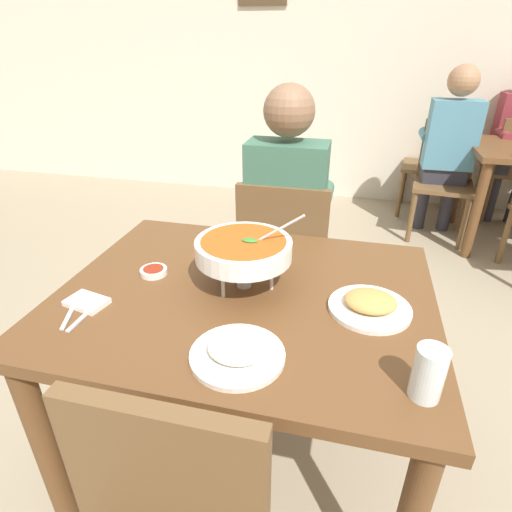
{
  "coord_description": "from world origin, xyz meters",
  "views": [
    {
      "loc": [
        0.3,
        -1.07,
        1.47
      ],
      "look_at": [
        0.0,
        0.15,
        0.81
      ],
      "focal_mm": 29.29,
      "sensor_mm": 36.0,
      "label": 1
    }
  ],
  "objects_px": {
    "diner_main": "(287,209)",
    "appetizer_plate": "(370,305)",
    "rice_plate": "(237,351)",
    "chair_diner_main": "(284,256)",
    "curry_bowl": "(244,250)",
    "chair_bg_left": "(445,173)",
    "sauce_dish": "(154,271)",
    "dining_table_main": "(245,321)",
    "drink_glass": "(428,376)",
    "chair_bg_corner": "(441,160)",
    "patron_bg_left": "(449,144)"
  },
  "relations": [
    {
      "from": "chair_diner_main",
      "to": "patron_bg_left",
      "type": "xyz_separation_m",
      "value": [
        0.98,
        1.69,
        0.24
      ]
    },
    {
      "from": "chair_bg_left",
      "to": "appetizer_plate",
      "type": "bearing_deg",
      "value": -103.95
    },
    {
      "from": "chair_bg_left",
      "to": "chair_bg_corner",
      "type": "relative_size",
      "value": 1.0
    },
    {
      "from": "appetizer_plate",
      "to": "chair_bg_left",
      "type": "bearing_deg",
      "value": 76.05
    },
    {
      "from": "appetizer_plate",
      "to": "patron_bg_left",
      "type": "bearing_deg",
      "value": 76.34
    },
    {
      "from": "curry_bowl",
      "to": "diner_main",
      "type": "bearing_deg",
      "value": 89.12
    },
    {
      "from": "rice_plate",
      "to": "appetizer_plate",
      "type": "relative_size",
      "value": 1.0
    },
    {
      "from": "chair_bg_left",
      "to": "chair_bg_corner",
      "type": "xyz_separation_m",
      "value": [
        0.03,
        0.44,
        0.0
      ]
    },
    {
      "from": "dining_table_main",
      "to": "rice_plate",
      "type": "distance_m",
      "value": 0.33
    },
    {
      "from": "chair_bg_left",
      "to": "chair_bg_corner",
      "type": "height_order",
      "value": "same"
    },
    {
      "from": "dining_table_main",
      "to": "chair_bg_left",
      "type": "relative_size",
      "value": 1.29
    },
    {
      "from": "chair_bg_corner",
      "to": "chair_diner_main",
      "type": "bearing_deg",
      "value": -115.59
    },
    {
      "from": "dining_table_main",
      "to": "rice_plate",
      "type": "xyz_separation_m",
      "value": [
        0.06,
        -0.3,
        0.14
      ]
    },
    {
      "from": "diner_main",
      "to": "appetizer_plate",
      "type": "xyz_separation_m",
      "value": [
        0.38,
        -0.79,
        0.04
      ]
    },
    {
      "from": "diner_main",
      "to": "drink_glass",
      "type": "xyz_separation_m",
      "value": [
        0.5,
        -1.1,
        0.07
      ]
    },
    {
      "from": "diner_main",
      "to": "curry_bowl",
      "type": "height_order",
      "value": "diner_main"
    },
    {
      "from": "diner_main",
      "to": "curry_bowl",
      "type": "bearing_deg",
      "value": -90.88
    },
    {
      "from": "drink_glass",
      "to": "diner_main",
      "type": "bearing_deg",
      "value": 114.44
    },
    {
      "from": "chair_diner_main",
      "to": "sauce_dish",
      "type": "xyz_separation_m",
      "value": [
        -0.33,
        -0.71,
        0.26
      ]
    },
    {
      "from": "dining_table_main",
      "to": "drink_glass",
      "type": "distance_m",
      "value": 0.62
    },
    {
      "from": "diner_main",
      "to": "curry_bowl",
      "type": "relative_size",
      "value": 3.94
    },
    {
      "from": "dining_table_main",
      "to": "chair_bg_left",
      "type": "xyz_separation_m",
      "value": [
        0.99,
        2.45,
        -0.14
      ]
    },
    {
      "from": "chair_diner_main",
      "to": "curry_bowl",
      "type": "distance_m",
      "value": 0.81
    },
    {
      "from": "curry_bowl",
      "to": "chair_bg_corner",
      "type": "distance_m",
      "value": 3.05
    },
    {
      "from": "chair_bg_left",
      "to": "chair_bg_corner",
      "type": "bearing_deg",
      "value": 85.88
    },
    {
      "from": "chair_diner_main",
      "to": "drink_glass",
      "type": "height_order",
      "value": "chair_diner_main"
    },
    {
      "from": "rice_plate",
      "to": "sauce_dish",
      "type": "bearing_deg",
      "value": 139.4
    },
    {
      "from": "dining_table_main",
      "to": "curry_bowl",
      "type": "relative_size",
      "value": 3.5
    },
    {
      "from": "chair_bg_left",
      "to": "drink_glass",
      "type": "bearing_deg",
      "value": -100.1
    },
    {
      "from": "curry_bowl",
      "to": "appetizer_plate",
      "type": "height_order",
      "value": "curry_bowl"
    },
    {
      "from": "appetizer_plate",
      "to": "chair_bg_left",
      "type": "xyz_separation_m",
      "value": [
        0.61,
        2.46,
        -0.27
      ]
    },
    {
      "from": "chair_bg_corner",
      "to": "patron_bg_left",
      "type": "distance_m",
      "value": 0.51
    },
    {
      "from": "dining_table_main",
      "to": "curry_bowl",
      "type": "distance_m",
      "value": 0.25
    },
    {
      "from": "drink_glass",
      "to": "chair_diner_main",
      "type": "bearing_deg",
      "value": 115.1
    },
    {
      "from": "chair_bg_corner",
      "to": "patron_bg_left",
      "type": "height_order",
      "value": "patron_bg_left"
    },
    {
      "from": "curry_bowl",
      "to": "appetizer_plate",
      "type": "distance_m",
      "value": 0.41
    },
    {
      "from": "chair_diner_main",
      "to": "curry_bowl",
      "type": "relative_size",
      "value": 2.71
    },
    {
      "from": "chair_bg_left",
      "to": "patron_bg_left",
      "type": "xyz_separation_m",
      "value": [
        -0.02,
        -0.01,
        0.24
      ]
    },
    {
      "from": "diner_main",
      "to": "rice_plate",
      "type": "bearing_deg",
      "value": -86.73
    },
    {
      "from": "sauce_dish",
      "to": "dining_table_main",
      "type": "bearing_deg",
      "value": -5.86
    },
    {
      "from": "diner_main",
      "to": "chair_bg_left",
      "type": "distance_m",
      "value": 1.95
    },
    {
      "from": "diner_main",
      "to": "sauce_dish",
      "type": "xyz_separation_m",
      "value": [
        -0.33,
        -0.75,
        0.03
      ]
    },
    {
      "from": "rice_plate",
      "to": "drink_glass",
      "type": "distance_m",
      "value": 0.44
    },
    {
      "from": "diner_main",
      "to": "patron_bg_left",
      "type": "relative_size",
      "value": 1.0
    },
    {
      "from": "chair_diner_main",
      "to": "curry_bowl",
      "type": "height_order",
      "value": "curry_bowl"
    },
    {
      "from": "curry_bowl",
      "to": "rice_plate",
      "type": "distance_m",
      "value": 0.36
    },
    {
      "from": "patron_bg_left",
      "to": "rice_plate",
      "type": "bearing_deg",
      "value": -108.5
    },
    {
      "from": "chair_diner_main",
      "to": "drink_glass",
      "type": "relative_size",
      "value": 6.92
    },
    {
      "from": "chair_diner_main",
      "to": "diner_main",
      "type": "height_order",
      "value": "diner_main"
    },
    {
      "from": "chair_diner_main",
      "to": "curry_bowl",
      "type": "xyz_separation_m",
      "value": [
        -0.01,
        -0.71,
        0.38
      ]
    }
  ]
}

